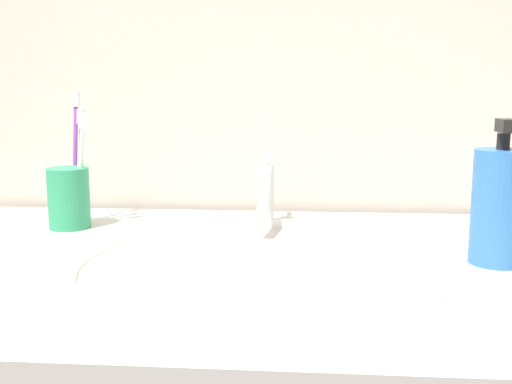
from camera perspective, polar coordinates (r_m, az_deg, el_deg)
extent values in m
cube|color=beige|center=(1.13, 2.27, 12.82)|extent=(2.36, 0.04, 2.40)
cube|color=#BCB7AD|center=(0.82, 1.11, -7.88)|extent=(1.16, 0.62, 0.05)
ellipsoid|color=white|center=(0.80, -0.17, -10.89)|extent=(0.42, 0.42, 0.12)
torus|color=white|center=(0.78, -0.18, -6.90)|extent=(0.48, 0.48, 0.02)
cylinder|color=#595B60|center=(0.82, -0.17, -14.42)|extent=(0.03, 0.03, 0.01)
cylinder|color=silver|center=(1.01, 0.98, -0.16)|extent=(0.02, 0.02, 0.10)
cylinder|color=silver|center=(0.95, 0.76, -0.21)|extent=(0.02, 0.13, 0.08)
cylinder|color=silver|center=(1.02, 1.04, 3.15)|extent=(0.01, 0.05, 0.01)
cylinder|color=#2D9966|center=(1.02, -16.80, -0.53)|extent=(0.06, 0.06, 0.10)
cylinder|color=green|center=(1.03, -15.77, 2.00)|extent=(0.01, 0.02, 0.17)
cube|color=white|center=(1.03, -15.73, 6.68)|extent=(0.01, 0.02, 0.02)
cylinder|color=white|center=(1.01, -15.88, 1.68)|extent=(0.03, 0.01, 0.16)
cube|color=white|center=(1.00, -15.57, 6.29)|extent=(0.02, 0.01, 0.03)
cylinder|color=purple|center=(1.05, -16.26, 2.79)|extent=(0.01, 0.04, 0.20)
cube|color=white|center=(1.06, -16.18, 8.14)|extent=(0.01, 0.02, 0.03)
cylinder|color=#3372BF|center=(0.84, 21.38, -1.30)|extent=(0.07, 0.07, 0.15)
cylinder|color=black|center=(0.83, 21.75, 4.34)|extent=(0.02, 0.02, 0.02)
cube|color=black|center=(0.81, 22.09, 5.65)|extent=(0.02, 0.04, 0.02)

